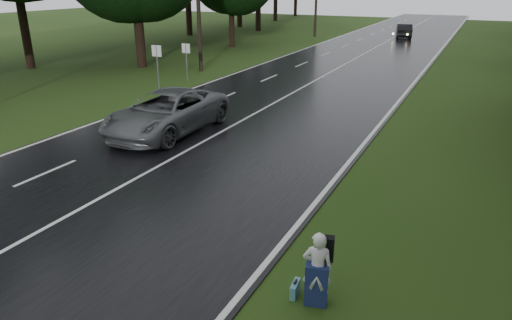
{
  "coord_description": "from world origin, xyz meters",
  "views": [
    {
      "loc": [
        9.51,
        -7.8,
        5.99
      ],
      "look_at": [
        3.97,
        3.63,
        1.1
      ],
      "focal_mm": 32.64,
      "sensor_mm": 36.0,
      "label": 1
    }
  ],
  "objects": [
    {
      "name": "ground",
      "position": [
        0.0,
        0.0,
        0.0
      ],
      "size": [
        160.0,
        160.0,
        0.0
      ],
      "primitive_type": "plane",
      "color": "#253F12",
      "rests_on": "ground"
    },
    {
      "name": "road",
      "position": [
        0.0,
        20.0,
        0.02
      ],
      "size": [
        12.0,
        140.0,
        0.04
      ],
      "primitive_type": "cube",
      "color": "black",
      "rests_on": "ground"
    },
    {
      "name": "lane_center",
      "position": [
        0.0,
        20.0,
        0.04
      ],
      "size": [
        0.12,
        140.0,
        0.01
      ],
      "primitive_type": "cube",
      "color": "silver",
      "rests_on": "road"
    },
    {
      "name": "grey_car",
      "position": [
        -2.02,
        7.47,
        0.9
      ],
      "size": [
        2.88,
        6.21,
        1.72
      ],
      "primitive_type": "imported",
      "rotation": [
        0.0,
        0.0,
        6.28
      ],
      "color": "#545659",
      "rests_on": "road"
    },
    {
      "name": "far_car",
      "position": [
        0.96,
        47.91,
        0.79
      ],
      "size": [
        2.49,
        4.8,
        1.51
      ],
      "primitive_type": "imported",
      "rotation": [
        0.0,
        0.0,
        3.35
      ],
      "color": "black",
      "rests_on": "road"
    },
    {
      "name": "hitchhiker",
      "position": [
        7.25,
        -0.4,
        0.74
      ],
      "size": [
        0.65,
        0.62,
        1.59
      ],
      "color": "silver",
      "rests_on": "ground"
    },
    {
      "name": "suitcase",
      "position": [
        6.79,
        -0.37,
        0.15
      ],
      "size": [
        0.16,
        0.43,
        0.3
      ],
      "primitive_type": "cube",
      "rotation": [
        0.0,
        0.0,
        0.1
      ],
      "color": "teal",
      "rests_on": "ground"
    },
    {
      "name": "utility_pole_mid",
      "position": [
        -8.5,
        20.38,
        0.0
      ],
      "size": [
        1.8,
        0.28,
        9.46
      ],
      "primitive_type": null,
      "color": "black",
      "rests_on": "ground"
    },
    {
      "name": "utility_pole_far",
      "position": [
        -8.5,
        44.9,
        0.0
      ],
      "size": [
        1.8,
        0.28,
        9.36
      ],
      "primitive_type": null,
      "color": "black",
      "rests_on": "ground"
    },
    {
      "name": "road_sign_a",
      "position": [
        -7.2,
        13.78,
        0.0
      ],
      "size": [
        0.63,
        0.1,
        2.63
      ],
      "primitive_type": null,
      "color": "white",
      "rests_on": "ground"
    },
    {
      "name": "road_sign_b",
      "position": [
        -7.2,
        16.71,
        0.0
      ],
      "size": [
        0.58,
        0.1,
        2.4
      ],
      "primitive_type": null,
      "color": "white",
      "rests_on": "ground"
    },
    {
      "name": "tree_left_d",
      "position": [
        -13.42,
        19.97,
        0.0
      ],
      "size": [
        8.21,
        8.21,
        12.83
      ],
      "primitive_type": null,
      "color": "black",
      "rests_on": "ground"
    },
    {
      "name": "tree_left_e",
      "position": [
        -12.74,
        32.77,
        0.0
      ],
      "size": [
        7.4,
        7.4,
        11.56
      ],
      "primitive_type": null,
      "color": "black",
      "rests_on": "ground"
    },
    {
      "name": "tree_left_f",
      "position": [
        -17.32,
        48.19,
        0.0
      ],
      "size": [
        9.73,
        9.73,
        15.21
      ],
      "primitive_type": null,
      "color": "black",
      "rests_on": "ground"
    }
  ]
}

